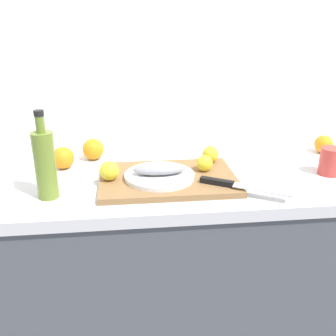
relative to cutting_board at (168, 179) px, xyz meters
name	(u,v)px	position (x,y,z in m)	size (l,w,h in m)	color
back_wall	(123,64)	(-0.14, 0.39, 0.34)	(3.20, 0.05, 2.50)	white
kitchen_counter	(132,280)	(-0.14, 0.06, -0.46)	(2.00, 0.60, 0.90)	#4C5159
cutting_board	(168,179)	(0.00, 0.00, 0.00)	(0.46, 0.32, 0.02)	olive
white_plate	(160,176)	(-0.03, -0.01, 0.02)	(0.24, 0.24, 0.01)	white
fish_fillet	(159,169)	(-0.03, -0.01, 0.04)	(0.18, 0.08, 0.04)	gray
chef_knife	(233,185)	(0.19, -0.11, 0.02)	(0.27, 0.17, 0.02)	silver
lemon_0	(109,171)	(-0.20, -0.01, 0.04)	(0.06, 0.06, 0.06)	yellow
lemon_1	(211,154)	(0.17, 0.12, 0.04)	(0.06, 0.06, 0.06)	yellow
lemon_2	(205,163)	(0.13, 0.04, 0.04)	(0.06, 0.06, 0.06)	yellow
olive_oil_bottle	(45,164)	(-0.38, -0.08, 0.10)	(0.06, 0.06, 0.27)	olive
coffee_mug_0	(331,161)	(0.58, 0.00, 0.04)	(0.12, 0.08, 0.10)	#CC3F38
orange_0	(93,149)	(-0.27, 0.25, 0.03)	(0.08, 0.08, 0.08)	orange
orange_1	(323,144)	(0.67, 0.23, 0.03)	(0.07, 0.07, 0.07)	orange
orange_2	(63,158)	(-0.37, 0.17, 0.03)	(0.08, 0.08, 0.08)	orange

